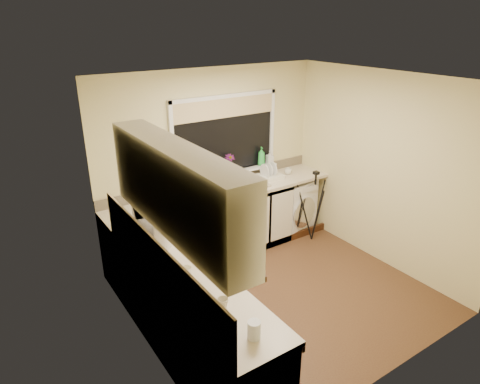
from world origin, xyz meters
The scene contains 33 objects.
floor centered at (0.00, 0.00, 0.00)m, with size 3.20×3.20×0.00m, color brown.
ceiling centered at (0.00, 0.00, 2.45)m, with size 3.20×3.20×0.00m, color white.
wall_back centered at (0.00, 1.50, 1.23)m, with size 3.20×3.20×0.00m, color beige.
wall_front centered at (0.00, -1.50, 1.23)m, with size 3.20×3.20×0.00m, color beige.
wall_left centered at (-1.60, 0.00, 1.23)m, with size 3.00×3.00×0.00m, color beige.
wall_right centered at (1.60, 0.00, 1.23)m, with size 3.00×3.00×0.00m, color beige.
base_cabinet_back centered at (-0.33, 1.20, 0.43)m, with size 2.55×0.60×0.86m, color silver.
base_cabinet_left centered at (-1.30, -0.30, 0.43)m, with size 0.54×2.40×0.86m, color silver.
worktop_back centered at (0.00, 1.20, 0.88)m, with size 3.20×0.60×0.04m, color beige.
worktop_left centered at (-1.30, -0.30, 0.88)m, with size 0.60×2.40×0.04m, color beige.
upper_cabinet centered at (-1.44, -0.45, 1.80)m, with size 0.28×1.90×0.70m, color silver.
splashback_left centered at (-1.59, -0.30, 1.12)m, with size 0.02×2.40×0.45m, color beige.
splashback_back centered at (0.00, 1.49, 0.97)m, with size 3.20×0.02×0.14m, color beige.
window_glass centered at (0.20, 1.49, 1.55)m, with size 1.50×0.02×1.00m, color black.
window_blind centered at (0.20, 1.46, 1.92)m, with size 1.50×0.02×0.25m, color tan.
windowsill centered at (0.20, 1.43, 1.04)m, with size 1.60×0.14×0.03m, color white.
sink centered at (0.20, 1.20, 0.91)m, with size 0.82×0.46×0.03m, color tan.
faucet centered at (0.20, 1.38, 1.02)m, with size 0.03×0.03×0.24m, color silver.
washing_machine centered at (1.20, 1.22, 0.40)m, with size 0.56×0.54×0.80m, color white.
laptop centered at (-0.66, 1.15, 0.97)m, with size 0.47×0.46×0.26m.
kettle centered at (-1.27, 0.30, 1.02)m, with size 0.18×0.18×0.23m, color white.
dish_rack centered at (0.78, 1.24, 0.93)m, with size 0.36×0.27×0.05m, color silver.
tripod centered at (1.23, 0.78, 0.53)m, with size 0.51×0.51×1.05m, color black, non-canonical shape.
glass_jug centered at (-1.28, -1.27, 0.97)m, with size 0.10×0.10×0.14m, color silver.
steel_jar centered at (-1.33, -0.33, 0.95)m, with size 0.08×0.08×0.11m, color silver.
microwave centered at (-1.24, 0.68, 1.03)m, with size 0.48×0.32×0.27m, color white.
plant_a centered at (-0.40, 1.41, 1.18)m, with size 0.14×0.09×0.26m, color #999999.
plant_b centered at (-0.13, 1.40, 1.16)m, with size 0.12×0.09×0.21m, color #999999.
plant_c centered at (0.21, 1.39, 1.18)m, with size 0.15×0.15×0.26m, color #999999.
soap_bottle_green centered at (0.77, 1.42, 1.18)m, with size 0.10×0.10×0.27m, color green.
soap_bottle_clear centered at (0.89, 1.39, 1.15)m, with size 0.09×0.09×0.20m, color #999999.
cup_back centered at (1.12, 1.24, 0.94)m, with size 0.11×0.11×0.08m, color silver.
cup_left centered at (-1.29, -0.85, 0.94)m, with size 0.09×0.09×0.09m, color beige.
Camera 1 is at (-2.70, -3.20, 3.01)m, focal length 31.80 mm.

